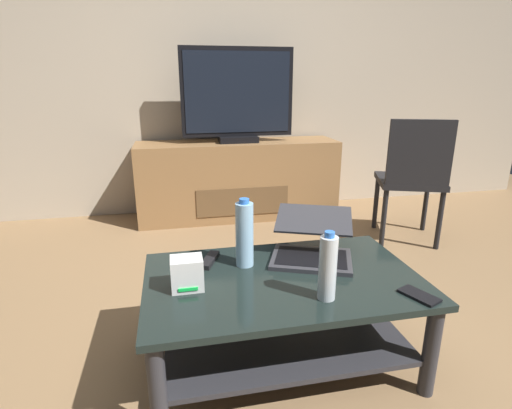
% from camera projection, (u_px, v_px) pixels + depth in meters
% --- Properties ---
extents(ground_plane, '(7.68, 7.68, 0.00)m').
position_uv_depth(ground_plane, '(277.00, 356.00, 1.75)').
color(ground_plane, olive).
extents(back_wall, '(6.40, 0.12, 2.80)m').
position_uv_depth(back_wall, '(213.00, 50.00, 3.42)').
color(back_wall, '#B2A38C').
rests_on(back_wall, ground).
extents(coffee_table, '(1.09, 0.67, 0.40)m').
position_uv_depth(coffee_table, '(282.00, 304.00, 1.63)').
color(coffee_table, black).
rests_on(coffee_table, ground).
extents(media_cabinet, '(1.70, 0.46, 0.66)m').
position_uv_depth(media_cabinet, '(238.00, 180.00, 3.47)').
color(media_cabinet, olive).
rests_on(media_cabinet, ground).
extents(television, '(0.92, 0.20, 0.75)m').
position_uv_depth(television, '(238.00, 97.00, 3.24)').
color(television, black).
rests_on(television, media_cabinet).
extents(dining_chair, '(0.56, 0.56, 0.91)m').
position_uv_depth(dining_chair, '(413.00, 175.00, 2.84)').
color(dining_chair, black).
rests_on(dining_chair, ground).
extents(laptop, '(0.47, 0.50, 0.17)m').
position_uv_depth(laptop, '(312.00, 242.00, 1.77)').
color(laptop, '#333338').
rests_on(laptop, coffee_table).
extents(router_box, '(0.12, 0.10, 0.12)m').
position_uv_depth(router_box, '(187.00, 273.00, 1.49)').
color(router_box, white).
rests_on(router_box, coffee_table).
extents(water_bottle_near, '(0.08, 0.08, 0.29)m').
position_uv_depth(water_bottle_near, '(244.00, 234.00, 1.66)').
color(water_bottle_near, '#99C6E5').
rests_on(water_bottle_near, coffee_table).
extents(water_bottle_far, '(0.06, 0.06, 0.26)m').
position_uv_depth(water_bottle_far, '(328.00, 267.00, 1.41)').
color(water_bottle_far, silver).
rests_on(water_bottle_far, coffee_table).
extents(cell_phone, '(0.12, 0.16, 0.01)m').
position_uv_depth(cell_phone, '(419.00, 296.00, 1.45)').
color(cell_phone, black).
rests_on(cell_phone, coffee_table).
extents(tv_remote, '(0.10, 0.16, 0.02)m').
position_uv_depth(tv_remote, '(210.00, 260.00, 1.72)').
color(tv_remote, black).
rests_on(tv_remote, coffee_table).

